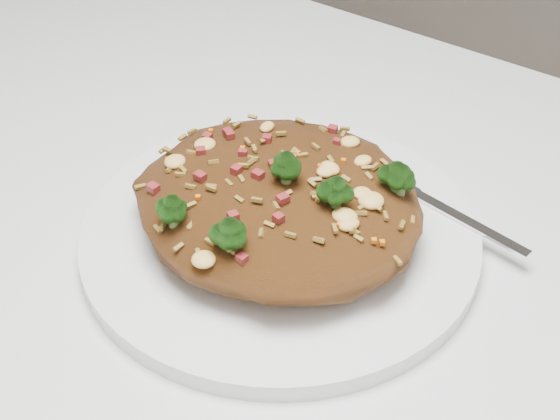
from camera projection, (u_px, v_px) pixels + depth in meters
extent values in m
cube|color=silver|center=(280.00, 331.00, 0.52)|extent=(1.20, 0.80, 0.04)
cylinder|color=brown|center=(133.00, 204.00, 1.22)|extent=(0.06, 0.06, 0.71)
cylinder|color=white|center=(280.00, 234.00, 0.56)|extent=(0.28, 0.28, 0.01)
ellipsoid|color=brown|center=(280.00, 201.00, 0.54)|extent=(0.21, 0.19, 0.05)
ellipsoid|color=#113907|center=(286.00, 166.00, 0.51)|extent=(0.02, 0.02, 0.02)
ellipsoid|color=#113907|center=(336.00, 191.00, 0.50)|extent=(0.02, 0.02, 0.02)
ellipsoid|color=#113907|center=(173.00, 209.00, 0.49)|extent=(0.02, 0.02, 0.02)
ellipsoid|color=#113907|center=(401.00, 177.00, 0.52)|extent=(0.02, 0.02, 0.02)
ellipsoid|color=#113907|center=(397.00, 175.00, 0.52)|extent=(0.02, 0.02, 0.02)
ellipsoid|color=#113907|center=(230.00, 234.00, 0.47)|extent=(0.02, 0.02, 0.02)
cube|color=silver|center=(486.00, 232.00, 0.55)|extent=(0.10, 0.02, 0.00)
cube|color=silver|center=(379.00, 173.00, 0.60)|extent=(0.03, 0.03, 0.00)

